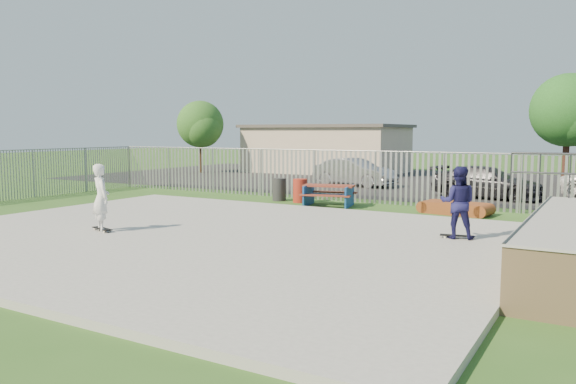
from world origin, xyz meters
The scene contains 17 objects.
ground centered at (0.00, 0.00, 0.00)m, with size 120.00×120.00×0.00m, color #2D571E.
concrete_slab centered at (0.00, 0.00, 0.07)m, with size 15.00×12.00×0.15m, color gray.
fence centered at (1.00, 4.59, 1.00)m, with size 26.04×16.02×2.00m.
picnic_table centered at (-0.19, 7.42, 0.40)m, with size 2.15×1.90×0.79m.
funbox centered at (4.36, 7.71, 0.20)m, with size 2.09×1.25×0.39m.
trash_bin_red centered at (-1.61, 7.80, 0.46)m, with size 0.55×0.55×0.92m, color maroon.
trash_bin_grey centered at (-2.60, 7.87, 0.45)m, with size 0.54×0.54×0.90m, color #272729.
parking_lot centered at (0.00, 19.00, 0.01)m, with size 40.00×18.00×0.02m, color black.
car_silver centered at (-2.40, 14.85, 0.71)m, with size 1.47×4.22×1.39m, color #9D9DA2.
car_dark centered at (4.40, 12.78, 0.67)m, with size 1.81×4.46×1.30m, color black.
building centered at (-8.00, 23.00, 1.61)m, with size 10.40×6.40×3.20m.
tree_left centered at (-15.05, 18.36, 3.22)m, with size 3.10×3.10×4.78m.
tree_mid centered at (6.73, 20.31, 3.79)m, with size 3.65×3.65×5.63m.
skateboard_a centered at (5.64, 2.60, 0.19)m, with size 0.82×0.35×0.08m.
skateboard_b centered at (-2.62, -1.05, 0.19)m, with size 0.82×0.41×0.08m.
skater_navy centered at (5.64, 2.60, 1.03)m, with size 0.85×0.67×1.76m, color #161645.
skater_white centered at (-2.62, -1.05, 1.03)m, with size 0.64×0.42×1.76m, color white.
Camera 1 is at (8.86, -11.10, 2.73)m, focal length 35.00 mm.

